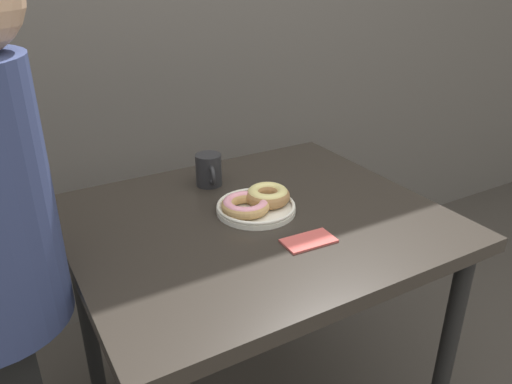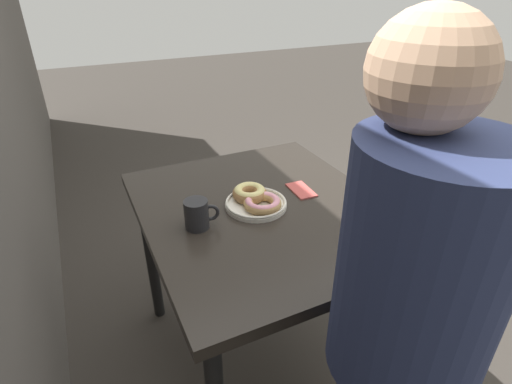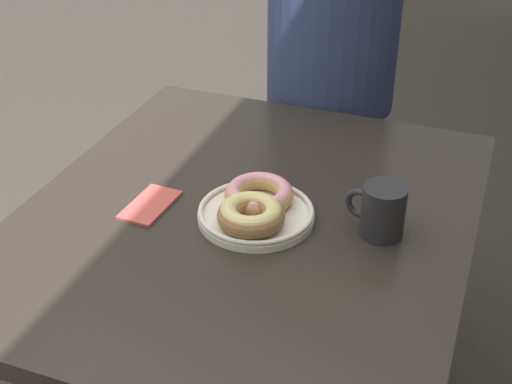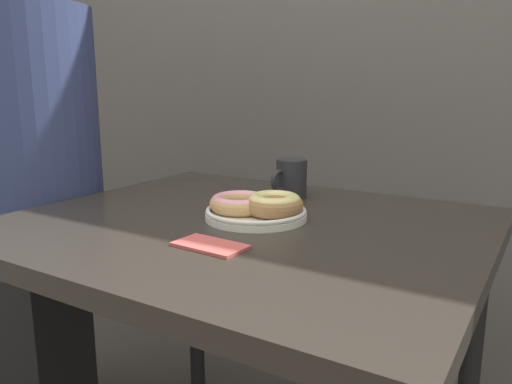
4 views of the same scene
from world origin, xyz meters
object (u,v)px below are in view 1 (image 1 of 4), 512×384
object	(u,v)px
dining_table	(256,244)
donut_plate	(257,202)
coffee_mug	(209,170)
napkin	(309,241)

from	to	relation	value
dining_table	donut_plate	distance (m)	0.12
donut_plate	coffee_mug	world-z (taller)	coffee_mug
dining_table	coffee_mug	size ratio (longest dim) A/B	8.54
donut_plate	coffee_mug	size ratio (longest dim) A/B	2.07
dining_table	napkin	xyz separation A→B (m)	(0.05, -0.18, 0.09)
napkin	coffee_mug	bearing A→B (deg)	98.70
donut_plate	coffee_mug	distance (m)	0.23
coffee_mug	napkin	world-z (taller)	coffee_mug
coffee_mug	napkin	bearing A→B (deg)	-81.30
dining_table	donut_plate	size ratio (longest dim) A/B	4.14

